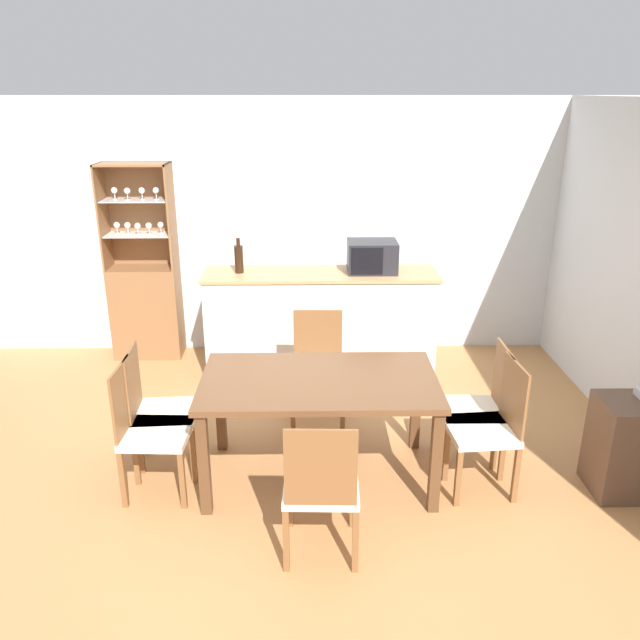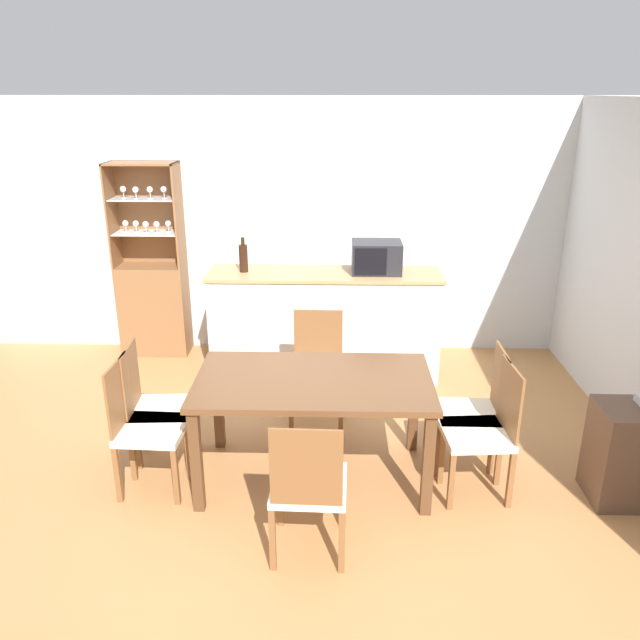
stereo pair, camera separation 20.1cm
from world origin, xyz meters
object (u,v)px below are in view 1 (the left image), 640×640
Objects in this scene: dining_chair_head_near at (321,487)px; dining_chair_side_left_far at (159,411)px; dining_table at (319,391)px; dining_chair_head_far at (318,371)px; wine_bottle at (239,258)px; display_cabinet at (146,298)px; dining_chair_side_left_near at (150,430)px; microwave at (372,256)px; side_cabinet at (637,447)px; dining_chair_side_right_near at (488,427)px; dining_chair_side_right_far at (478,408)px.

dining_chair_head_near is 1.46m from dining_chair_side_left_far.
dining_chair_head_near is (-0.00, -0.79, -0.21)m from dining_table.
dining_chair_head_far is 2.87× the size of wine_bottle.
dining_chair_head_near reaches higher than dining_table.
dining_chair_side_left_near is (0.59, -2.38, -0.15)m from display_cabinet.
display_cabinet reaches higher than wine_bottle.
dining_chair_side_left_far is 2.43m from microwave.
side_cabinet is (3.87, -2.44, -0.27)m from display_cabinet.
dining_chair_head_near is 1.00× the size of dining_chair_side_left_far.
dining_chair_side_left_near is 2.87× the size of wine_bottle.
dining_chair_side_right_near is 2.27m from dining_chair_side_left_near.
dining_chair_head_far is at bearing 46.64° from dining_chair_side_right_near.
dining_chair_side_right_near is at bearing -45.66° from wine_bottle.
dining_chair_side_left_near is at bearing 151.79° from dining_chair_head_near.
dining_chair_side_left_near is at bearing -173.31° from dining_table.
dining_chair_head_near is 2.06× the size of microwave.
dining_chair_side_right_near and dining_chair_head_near have the same top height.
display_cabinet is at bearing -163.70° from dining_chair_side_left_near.
dining_chair_side_right_far is at bearing 40.75° from dining_chair_head_near.
dining_table is at bearing 174.88° from side_cabinet.
dining_chair_head_far is at bearing 60.62° from dining_chair_side_right_far.
dining_chair_side_right_far is 1.00× the size of dining_chair_head_far.
dining_chair_side_right_near and dining_chair_side_left_far have the same top height.
display_cabinet is 2.83m from dining_table.
dining_chair_side_left_near and dining_chair_side_left_far have the same top height.
wine_bottle reaches higher than dining_chair_head_near.
dining_table is 1.72× the size of dining_chair_head_far.
side_cabinet is at bearing 17.22° from dining_chair_head_near.
dining_chair_head_near is 1.37× the size of side_cabinet.
wine_bottle reaches higher than dining_chair_head_far.
dining_chair_side_right_near is at bearing 79.97° from dining_chair_side_left_far.
display_cabinet reaches higher than dining_table.
dining_chair_side_left_far is 2.87× the size of wine_bottle.
display_cabinet is 6.02× the size of wine_bottle.
dining_table is 1.72× the size of dining_chair_head_near.
dining_chair_head_far is 2.36m from side_cabinet.
dining_chair_side_right_far is at bearing -4.42° from dining_chair_side_right_near.
wine_bottle is at bearing -179.20° from microwave.
dining_table is 1.91m from microwave.
dining_table is 0.81m from dining_chair_head_far.
side_cabinet is at bearing -32.20° from display_cabinet.
display_cabinet is at bearing 147.80° from side_cabinet.
display_cabinet reaches higher than side_cabinet.
dining_chair_side_left_near is 2.05m from wine_bottle.
dining_chair_head_near is at bearing 115.56° from dining_chair_side_right_near.
dining_chair_head_near is at bearing -90.11° from dining_table.
dining_table is 1.95m from wine_bottle.
dining_chair_side_left_near reaches higher than side_cabinet.
dining_chair_head_far is at bearing 155.46° from side_cabinet.
display_cabinet is at bearing 121.40° from dining_chair_head_near.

